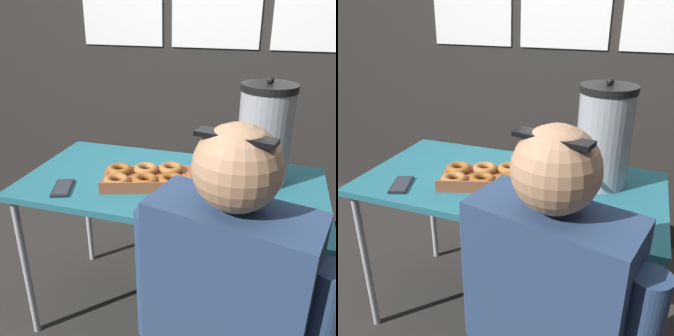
# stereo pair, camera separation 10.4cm
# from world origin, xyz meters

# --- Properties ---
(ground_plane) EXTENTS (12.00, 12.00, 0.00)m
(ground_plane) POSITION_xyz_m (0.00, 0.00, 0.00)
(ground_plane) COLOR #2D2B28
(back_wall) EXTENTS (6.00, 0.11, 2.77)m
(back_wall) POSITION_xyz_m (0.00, 0.98, 1.38)
(back_wall) COLOR #282623
(back_wall) RESTS_ON ground
(folding_table) EXTENTS (1.32, 0.69, 0.78)m
(folding_table) POSITION_xyz_m (0.00, 0.00, 0.72)
(folding_table) COLOR #236675
(folding_table) RESTS_ON ground
(donut_box) EXTENTS (0.54, 0.39, 0.05)m
(donut_box) POSITION_xyz_m (-0.07, -0.03, 0.80)
(donut_box) COLOR brown
(donut_box) RESTS_ON folding_table
(coffee_urn) EXTENTS (0.23, 0.26, 0.46)m
(coffee_urn) POSITION_xyz_m (0.37, 0.12, 0.99)
(coffee_urn) COLOR #939399
(coffee_urn) RESTS_ON folding_table
(cell_phone) EXTENTS (0.12, 0.17, 0.01)m
(cell_phone) POSITION_xyz_m (-0.42, -0.21, 0.78)
(cell_phone) COLOR black
(cell_phone) RESTS_ON folding_table
(person_seated) EXTENTS (0.60, 0.33, 1.25)m
(person_seated) POSITION_xyz_m (0.34, -0.60, 0.59)
(person_seated) COLOR #33332D
(person_seated) RESTS_ON ground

